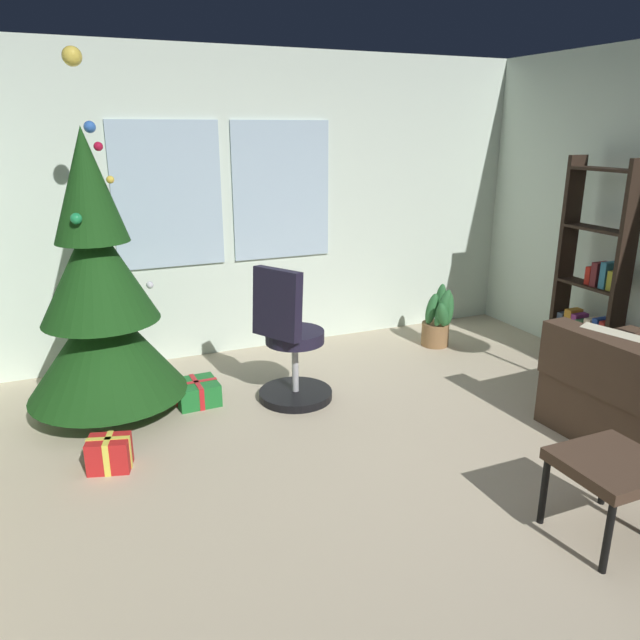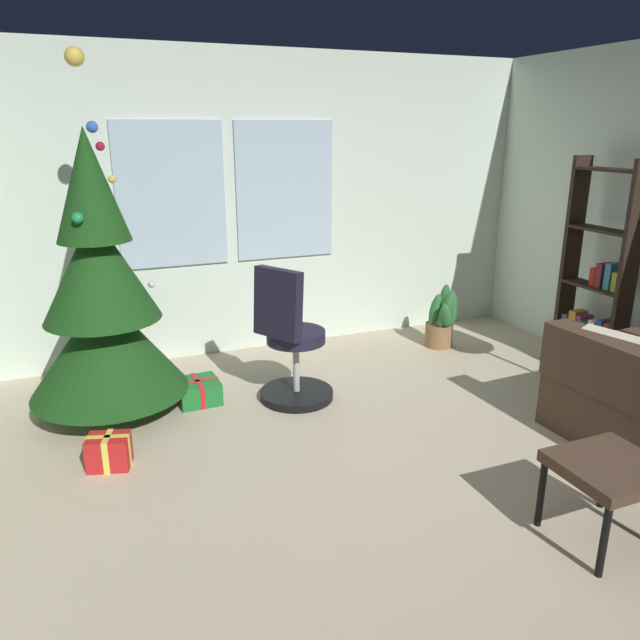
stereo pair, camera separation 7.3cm
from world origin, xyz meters
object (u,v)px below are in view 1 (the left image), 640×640
holiday_tree (100,304)px  office_chair (290,349)px  potted_plant (438,321)px  gift_box_red (109,454)px  gift_box_green (197,392)px  bookshelf (592,280)px  footstool (612,469)px

holiday_tree → office_chair: (1.27, -0.32, -0.41)m
holiday_tree → potted_plant: size_ratio=4.17×
gift_box_red → office_chair: office_chair is taller
holiday_tree → gift_box_green: bearing=-6.9°
gift_box_green → bookshelf: bearing=-10.4°
bookshelf → potted_plant: (-0.86, 0.93, -0.52)m
footstool → bookshelf: size_ratio=0.28×
holiday_tree → gift_box_red: holiday_tree is taller
footstool → potted_plant: potted_plant is taller
footstool → gift_box_red: footstool is taller
holiday_tree → gift_box_red: 1.07m
gift_box_green → office_chair: (0.66, -0.25, 0.33)m
footstool → holiday_tree: holiday_tree is taller
footstool → office_chair: size_ratio=0.47×
office_chair → bookshelf: bearing=-7.7°
potted_plant → gift_box_red: bearing=-160.9°
gift_box_red → bookshelf: size_ratio=0.16×
gift_box_red → bookshelf: bookshelf is taller
gift_box_red → bookshelf: 3.97m
gift_box_red → office_chair: bearing=19.3°
gift_box_green → potted_plant: 2.39m
footstool → gift_box_red: bearing=143.7°
footstool → gift_box_green: size_ratio=1.55×
office_chair → potted_plant: size_ratio=1.78×
gift_box_red → potted_plant: size_ratio=0.49×
footstool → gift_box_green: 2.85m
gift_box_green → bookshelf: (3.22, -0.59, 0.69)m
holiday_tree → office_chair: bearing=-14.1°
office_chair → bookshelf: size_ratio=0.59×
office_chair → bookshelf: bookshelf is taller
footstool → gift_box_green: footstool is taller
footstool → holiday_tree: size_ratio=0.20×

